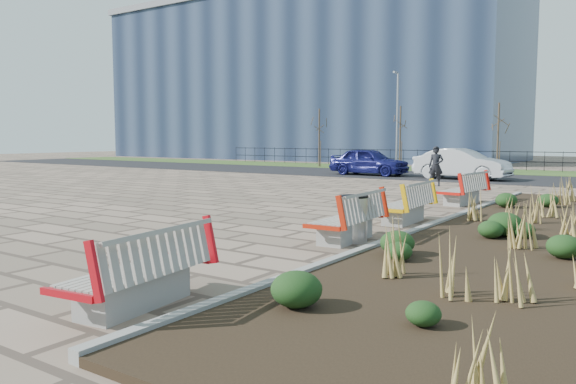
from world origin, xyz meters
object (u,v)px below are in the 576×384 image
Objects in this scene: bench_d at (462,188)px; car_silver at (462,164)px; bench_c at (404,203)px; bench_a at (135,268)px; car_blue at (369,161)px; litter_bin at (354,219)px; pedestrian at (436,166)px; lamp_west at (397,122)px; bench_b at (346,217)px.

bench_d is 0.46× the size of car_silver.
bench_c is at bearing -84.33° from bench_d.
car_silver is at bearing 90.73° from bench_a.
car_blue is (-8.30, 23.20, 0.26)m from bench_a.
litter_bin is at bearing -152.81° from car_blue.
litter_bin is 0.54× the size of pedestrian.
car_blue is at bearing -82.44° from lamp_west.
bench_b is 13.75m from pedestrian.
lamp_west is at bearing 9.34° from car_blue.
bench_d is 7.46m from litter_bin.
car_blue is at bearing 115.41° from litter_bin.
bench_d is (0.00, 4.56, 0.00)m from bench_c.
litter_bin is (0.17, 5.38, -0.04)m from bench_a.
pedestrian is 11.65m from lamp_west.
bench_a is 5.38m from litter_bin.
bench_c is 2.91m from litter_bin.
bench_a is at bearing -72.47° from lamp_west.
bench_b is 0.35× the size of lamp_west.
bench_a is 5.35m from bench_b.
bench_c is at bearing -84.72° from pedestrian.
bench_c is at bearing 87.16° from bench_b.
bench_b is at bearing -68.75° from lamp_west.
bench_c is 15.12m from car_silver.
bench_c is 0.46× the size of car_silver.
litter_bin is 0.21× the size of car_blue.
bench_a is 2.30× the size of litter_bin.
bench_d is at bearing -60.11° from lamp_west.
pedestrian is at bearing 99.60° from bench_b.
bench_a is at bearing -84.33° from bench_d.
car_blue is (-8.30, 14.92, 0.26)m from bench_c.
bench_c is 17.07m from car_blue.
bench_b is 19.69m from car_blue.
pedestrian reaches higher than car_silver.
bench_c is 1.24× the size of pedestrian.
car_silver is (-3.19, 10.22, 0.27)m from bench_d.
litter_bin is 0.20× the size of car_silver.
lamp_west reaches higher than bench_c.
bench_d is 10.71m from car_silver.
bench_b is at bearing -88.05° from pedestrian.
car_silver reaches higher than litter_bin.
bench_d is 2.30× the size of litter_bin.
bench_b reaches higher than litter_bin.
lamp_west reaches higher than bench_d.
car_silver is 8.27m from lamp_west.
car_blue is at bearing 112.09° from bench_b.
lamp_west is (-9.17, 23.12, 2.58)m from litter_bin.
bench_c is at bearing 93.34° from litter_bin.
car_blue is at bearing 102.52° from bench_a.
bench_b is 2.30× the size of litter_bin.
bench_a is at bearing -168.39° from car_silver.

